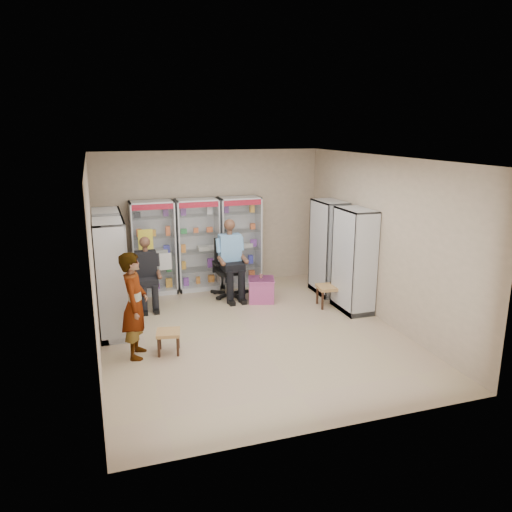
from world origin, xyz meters
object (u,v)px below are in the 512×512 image
object	(u,v)px
office_chair	(229,268)
standing_man	(135,305)
cabinet_right_far	(328,248)
woven_stool_a	(328,296)
cabinet_back_mid	(198,245)
pink_trunk	(261,290)
woven_stool_b	(169,342)
cabinet_left_far	(110,263)
seated_shopkeeper	(230,261)
cabinet_back_right	(240,242)
cabinet_back_left	(154,248)
cabinet_left_near	(112,279)
wooden_chair	(147,283)
cabinet_right_near	(354,261)

from	to	relation	value
office_chair	standing_man	world-z (taller)	standing_man
cabinet_right_far	woven_stool_a	xyz separation A→B (m)	(-0.35, -0.77, -0.79)
cabinet_back_mid	office_chair	size ratio (longest dim) A/B	1.64
cabinet_right_far	pink_trunk	size ratio (longest dim) A/B	3.99
woven_stool_b	standing_man	size ratio (longest dim) A/B	0.22
woven_stool_a	cabinet_left_far	bearing A→B (deg)	166.72
seated_shopkeeper	cabinet_back_right	bearing A→B (deg)	57.31
cabinet_back_left	pink_trunk	xyz separation A→B (m)	(2.00, -1.20, -0.76)
pink_trunk	woven_stool_b	xyz separation A→B (m)	(-2.17, -1.84, -0.06)
cabinet_left_near	standing_man	xyz separation A→B (m)	(0.28, -0.97, -0.16)
cabinet_back_left	wooden_chair	distance (m)	0.94
cabinet_back_right	office_chair	world-z (taller)	cabinet_back_right
office_chair	woven_stool_b	world-z (taller)	office_chair
woven_stool_a	cabinet_back_right	bearing A→B (deg)	123.91
cabinet_left_near	office_chair	world-z (taller)	cabinet_left_near
cabinet_back_left	woven_stool_a	bearing A→B (deg)	-30.88
seated_shopkeeper	pink_trunk	xyz separation A→B (m)	(0.53, -0.49, -0.54)
cabinet_right_near	cabinet_back_mid	bearing A→B (deg)	49.16
cabinet_right_near	woven_stool_a	bearing A→B (deg)	46.90
cabinet_back_left	pink_trunk	size ratio (longest dim) A/B	3.99
cabinet_right_near	standing_man	size ratio (longest dim) A/B	1.20
cabinet_back_left	cabinet_back_right	distance (m)	1.90
woven_stool_a	wooden_chair	bearing A→B (deg)	161.15
cabinet_left_near	cabinet_back_mid	bearing A→B (deg)	137.20
cabinet_left_far	cabinet_left_near	xyz separation A→B (m)	(0.00, -1.10, 0.00)
office_chair	woven_stool_a	xyz separation A→B (m)	(1.71, -1.24, -0.40)
cabinet_back_right	office_chair	bearing A→B (deg)	-122.98
cabinet_back_left	seated_shopkeeper	world-z (taller)	cabinet_back_left
woven_stool_a	standing_man	xyz separation A→B (m)	(-3.83, -1.10, 0.62)
office_chair	woven_stool_b	bearing A→B (deg)	-126.06
wooden_chair	standing_man	bearing A→B (deg)	-99.99
woven_stool_a	woven_stool_b	bearing A→B (deg)	-161.04
cabinet_left_far	standing_man	size ratio (longest dim) A/B	1.20
cabinet_right_near	standing_man	bearing A→B (deg)	100.44
office_chair	seated_shopkeeper	distance (m)	0.17
seated_shopkeeper	cabinet_right_near	bearing A→B (deg)	-37.99
cabinet_left_far	office_chair	bearing A→B (deg)	96.38
cabinet_back_left	woven_stool_a	size ratio (longest dim) A/B	4.70
cabinet_left_near	woven_stool_b	size ratio (longest dim) A/B	5.47
office_chair	cabinet_left_near	bearing A→B (deg)	-151.91
woven_stool_a	cabinet_right_far	bearing A→B (deg)	65.37
cabinet_back_left	cabinet_right_near	size ratio (longest dim) A/B	1.00
cabinet_left_near	seated_shopkeeper	distance (m)	2.75
cabinet_back_right	cabinet_left_far	xyz separation A→B (m)	(-2.83, -0.93, 0.00)
cabinet_right_far	cabinet_left_near	xyz separation A→B (m)	(-4.46, -0.90, 0.00)
cabinet_back_left	woven_stool_b	world-z (taller)	cabinet_back_left
cabinet_back_right	woven_stool_a	size ratio (longest dim) A/B	4.70
cabinet_back_right	woven_stool_b	xyz separation A→B (m)	(-2.07, -3.05, -0.82)
cabinet_right_far	woven_stool_a	world-z (taller)	cabinet_right_far
woven_stool_a	woven_stool_b	world-z (taller)	woven_stool_a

